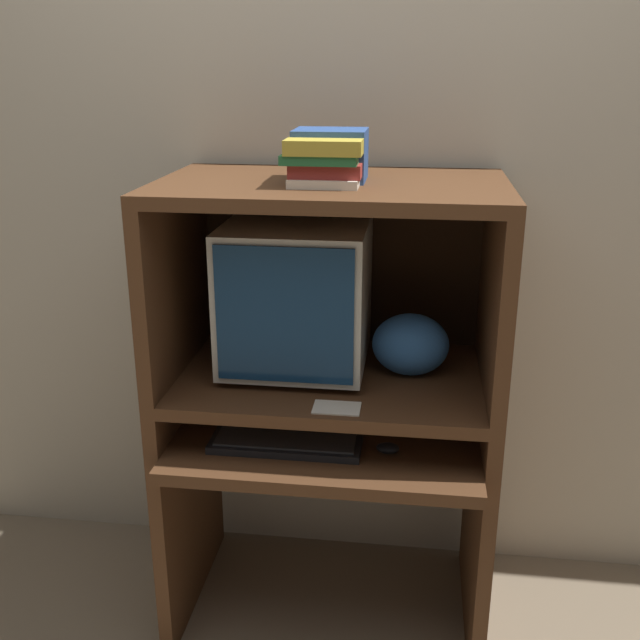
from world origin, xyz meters
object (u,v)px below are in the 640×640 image
Objects in this scene: keyboard at (286,443)px; mouse at (388,448)px; crt_monitor at (297,294)px; snack_bag at (410,344)px; storage_box at (330,155)px; book_stack at (325,161)px.

keyboard is 0.28m from mouse.
keyboard is 6.67× the size of mouse.
crt_monitor is 1.95× the size of snack_bag.
mouse is at bearing -103.71° from snack_bag.
storage_box reaches higher than keyboard.
book_stack is at bearing 47.62° from keyboard.
mouse is 0.80m from storage_box.
book_stack reaches higher than crt_monitor.
keyboard is 0.79m from storage_box.
crt_monitor is 1.03× the size of keyboard.
book_stack is (0.10, -0.12, 0.40)m from crt_monitor.
crt_monitor is 0.42m from keyboard.
snack_bag is (0.05, 0.20, 0.23)m from mouse.
snack_bag is 0.59m from book_stack.
crt_monitor is 2.26× the size of storage_box.
storage_box is (0.10, -0.03, 0.40)m from crt_monitor.
storage_box is (0.10, 0.19, 0.76)m from keyboard.
storage_box reaches higher than crt_monitor.
snack_bag is 0.58m from storage_box.
snack_bag is 1.08× the size of book_stack.
keyboard is 1.90× the size of snack_bag.
mouse is at bearing -45.89° from storage_box.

